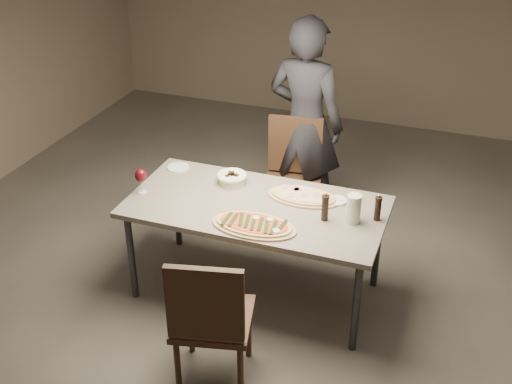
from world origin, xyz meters
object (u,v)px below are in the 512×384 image
(pepper_mill_left, at_px, (325,207))
(carafe, at_px, (354,209))
(chair_near, at_px, (210,316))
(ham_pizza, at_px, (303,196))
(diner, at_px, (305,124))
(zucchini_pizza, at_px, (254,225))
(dining_table, at_px, (256,211))
(chair_far, at_px, (292,172))
(bread_basket, at_px, (232,177))

(pepper_mill_left, bearing_deg, carafe, 12.72)
(chair_near, bearing_deg, ham_pizza, 66.42)
(ham_pizza, height_order, diner, diner)
(zucchini_pizza, xyz_separation_m, chair_near, (-0.02, -0.71, -0.22))
(carafe, distance_m, diner, 1.31)
(pepper_mill_left, relative_size, carafe, 1.02)
(pepper_mill_left, xyz_separation_m, carafe, (0.18, 0.04, 0.00))
(dining_table, xyz_separation_m, zucchini_pizza, (0.09, -0.28, 0.07))
(carafe, distance_m, chair_far, 1.18)
(ham_pizza, xyz_separation_m, chair_far, (-0.29, 0.72, -0.21))
(dining_table, height_order, pepper_mill_left, pepper_mill_left)
(dining_table, distance_m, carafe, 0.70)
(bread_basket, bearing_deg, chair_far, 68.61)
(ham_pizza, xyz_separation_m, pepper_mill_left, (0.22, -0.23, 0.08))
(ham_pizza, xyz_separation_m, diner, (-0.26, 0.94, 0.14))
(dining_table, xyz_separation_m, carafe, (0.68, 0.01, 0.16))
(dining_table, xyz_separation_m, diner, (0.03, 1.13, 0.21))
(carafe, xyz_separation_m, diner, (-0.66, 1.13, 0.05))
(chair_far, bearing_deg, ham_pizza, 104.06)
(bread_basket, height_order, chair_near, chair_near)
(zucchini_pizza, relative_size, bread_basket, 2.61)
(carafe, bearing_deg, bread_basket, 166.64)
(ham_pizza, distance_m, chair_near, 1.22)
(dining_table, xyz_separation_m, bread_basket, (-0.27, 0.23, 0.10))
(ham_pizza, bearing_deg, pepper_mill_left, -36.36)
(dining_table, height_order, diner, diner)
(ham_pizza, distance_m, chair_far, 0.80)
(zucchini_pizza, distance_m, pepper_mill_left, 0.49)
(ham_pizza, bearing_deg, carafe, -14.82)
(zucchini_pizza, bearing_deg, ham_pizza, 64.61)
(zucchini_pizza, bearing_deg, chair_far, 91.67)
(bread_basket, xyz_separation_m, carafe, (0.96, -0.23, 0.05))
(zucchini_pizza, relative_size, ham_pizza, 1.11)
(carafe, bearing_deg, dining_table, -179.58)
(carafe, bearing_deg, chair_near, -121.74)
(pepper_mill_left, distance_m, carafe, 0.19)
(ham_pizza, xyz_separation_m, carafe, (0.40, -0.19, 0.09))
(dining_table, relative_size, diner, 0.99)
(ham_pizza, xyz_separation_m, chair_near, (-0.21, -1.18, -0.22))
(pepper_mill_left, xyz_separation_m, chair_far, (-0.51, 0.95, -0.29))
(zucchini_pizza, height_order, chair_near, chair_near)
(chair_far, bearing_deg, carafe, 119.10)
(ham_pizza, bearing_deg, zucchini_pizza, -101.57)
(pepper_mill_left, distance_m, diner, 1.26)
(zucchini_pizza, bearing_deg, carafe, 22.60)
(ham_pizza, relative_size, chair_near, 0.53)
(zucchini_pizza, bearing_deg, diner, 89.57)
(dining_table, relative_size, chair_far, 1.80)
(ham_pizza, height_order, chair_far, chair_far)
(chair_near, height_order, chair_far, chair_far)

